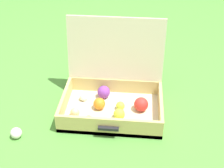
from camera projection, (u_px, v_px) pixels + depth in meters
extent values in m
plane|color=#4C8C38|center=(104.00, 116.00, 1.80)|extent=(16.00, 16.00, 0.00)
cube|color=beige|center=(112.00, 111.00, 1.82)|extent=(0.57, 0.38, 0.03)
cube|color=tan|center=(65.00, 102.00, 1.81)|extent=(0.02, 0.38, 0.12)
cube|color=tan|center=(160.00, 108.00, 1.77)|extent=(0.02, 0.38, 0.12)
cube|color=tan|center=(109.00, 127.00, 1.64)|extent=(0.54, 0.02, 0.12)
cube|color=tan|center=(115.00, 87.00, 1.94)|extent=(0.54, 0.02, 0.12)
cube|color=beige|center=(116.00, 49.00, 1.83)|extent=(0.57, 0.08, 0.38)
cube|color=black|center=(108.00, 129.00, 1.62)|extent=(0.11, 0.02, 0.02)
sphere|color=#CCDB38|center=(130.00, 124.00, 1.67)|extent=(0.05, 0.05, 0.05)
sphere|color=yellow|center=(89.00, 120.00, 1.69)|extent=(0.06, 0.06, 0.06)
sphere|color=red|center=(141.00, 104.00, 1.78)|extent=(0.08, 0.08, 0.08)
sphere|color=#CCDB38|center=(120.00, 106.00, 1.80)|extent=(0.05, 0.05, 0.05)
sphere|color=purple|center=(104.00, 92.00, 1.89)|extent=(0.08, 0.08, 0.08)
sphere|color=#CCDB38|center=(119.00, 114.00, 1.73)|extent=(0.06, 0.06, 0.06)
sphere|color=#D1B784|center=(75.00, 112.00, 1.75)|extent=(0.05, 0.05, 0.05)
sphere|color=orange|center=(99.00, 104.00, 1.80)|extent=(0.07, 0.07, 0.07)
sphere|color=white|center=(84.00, 97.00, 1.87)|extent=(0.05, 0.05, 0.05)
sphere|color=white|center=(16.00, 133.00, 1.64)|extent=(0.06, 0.06, 0.06)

